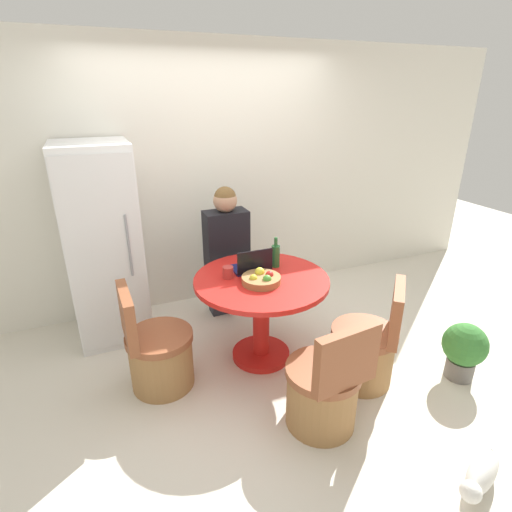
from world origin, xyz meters
TOP-DOWN VIEW (x-y plane):
  - ground_plane at (0.00, 0.00)m, footprint 12.00×12.00m
  - wall_back at (0.00, 1.39)m, footprint 7.00×0.06m
  - refrigerator at (-1.11, 1.01)m, footprint 0.60×0.69m
  - dining_table at (-0.00, 0.11)m, footprint 1.08×1.08m
  - chair_near_camera at (0.08, -0.74)m, footprint 0.50×0.51m
  - chair_near_right_corner at (0.62, -0.47)m, footprint 0.58×0.58m
  - chair_left_side at (-0.86, 0.09)m, footprint 0.50×0.50m
  - person_seated at (-0.04, 0.87)m, footprint 0.40×0.37m
  - laptop at (-0.02, 0.27)m, footprint 0.30×0.22m
  - fruit_bowl at (-0.04, 0.03)m, footprint 0.30×0.30m
  - coffee_cup at (-0.24, 0.22)m, footprint 0.09×0.09m
  - bottle at (0.20, 0.27)m, footprint 0.07×0.07m
  - cat at (0.67, -1.50)m, footprint 0.50×0.28m
  - potted_plant at (1.35, -0.75)m, footprint 0.34×0.34m

SIDE VIEW (x-z plane):
  - ground_plane at x=0.00m, z-range 0.00..0.00m
  - cat at x=0.67m, z-range 0.00..0.19m
  - potted_plant at x=1.35m, z-range 0.03..0.50m
  - chair_near_camera at x=0.08m, z-range -0.15..0.70m
  - chair_near_right_corner at x=0.62m, z-range -0.15..0.70m
  - chair_left_side at x=-0.86m, z-range -0.15..0.70m
  - dining_table at x=0.00m, z-range 0.17..0.93m
  - person_seated at x=-0.04m, z-range 0.07..1.41m
  - fruit_bowl at x=-0.04m, z-range 0.73..0.83m
  - laptop at x=-0.02m, z-range 0.69..0.89m
  - coffee_cup at x=-0.24m, z-range 0.75..0.84m
  - bottle at x=0.20m, z-range 0.72..0.98m
  - refrigerator at x=-1.11m, z-range 0.00..1.75m
  - wall_back at x=0.00m, z-range 0.00..2.60m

